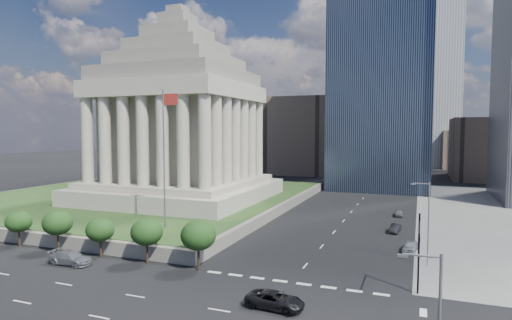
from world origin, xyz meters
The scene contains 16 objects.
ground centered at (0.00, 100.00, 0.00)m, with size 500.00×500.00×0.00m, color black.
plaza_terrace centered at (-45.00, 50.00, 0.90)m, with size 66.00×70.00×1.80m, color #615E53.
plaza_lawn centered at (-45.00, 50.00, 1.85)m, with size 64.00×68.00×0.10m, color #213E19.
war_memorial centered at (-34.00, 48.00, 21.40)m, with size 34.00×34.00×39.00m, color #9E9784, non-canonical shape.
flagpole centered at (-21.83, 24.00, 13.11)m, with size 2.52×0.24×20.00m.
tree_row centered at (-35.50, 14.00, 3.00)m, with size 53.00×4.00×6.00m, color black, non-canonical shape.
midrise_glass centered at (2.00, 95.00, 30.00)m, with size 26.00×26.00×60.00m, color black.
building_filler_ne centered at (32.00, 130.00, 10.00)m, with size 20.00×30.00×20.00m, color brown.
building_filler_nw centered at (-30.00, 130.00, 14.00)m, with size 24.00×30.00×28.00m, color brown.
traffic_signal_ne centered at (12.50, 13.70, 5.25)m, with size 0.30×5.74×8.00m.
street_lamp_north centered at (13.33, 25.00, 5.66)m, with size 2.13×0.22×10.00m.
pickup_truck centered at (0.53, 7.21, 0.75)m, with size 5.39×2.49×1.50m, color black.
suv_grey centered at (-26.33, 10.39, 0.80)m, with size 2.24×5.50×1.60m, color slate.
parked_sedan_near centered at (11.50, 30.88, 0.72)m, with size 1.69×4.20×1.43m, color gray.
parked_sedan_mid centered at (9.00, 41.26, 0.63)m, with size 1.33×3.82×1.26m, color black.
parked_sedan_far centered at (9.00, 54.60, 0.62)m, with size 3.62×1.46×1.23m, color slate.
Camera 1 is at (12.41, -28.40, 16.01)m, focal length 30.00 mm.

